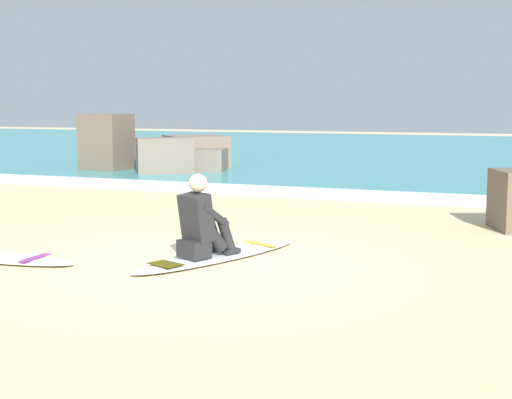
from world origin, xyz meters
TOP-DOWN VIEW (x-y plane):
  - ground_plane at (0.00, 0.00)m, footprint 80.00×80.00m
  - sea at (0.00, 20.07)m, footprint 80.00×28.00m
  - breaking_foam at (0.00, 6.37)m, footprint 80.00×0.90m
  - surfboard_main at (0.03, 0.35)m, footprint 1.39×2.59m
  - surfer_seated at (-0.06, 0.09)m, footprint 0.58×0.77m
  - rock_outcrop_distant at (-5.68, 9.59)m, footprint 3.77×3.70m

SIDE VIEW (x-z plane):
  - ground_plane at x=0.00m, z-range 0.00..0.00m
  - surfboard_main at x=0.03m, z-range 0.00..0.07m
  - sea at x=0.00m, z-range 0.00..0.10m
  - breaking_foam at x=0.00m, z-range 0.00..0.11m
  - surfer_seated at x=-0.06m, z-range -0.04..0.91m
  - rock_outcrop_distant at x=-5.68m, z-range -0.24..1.31m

